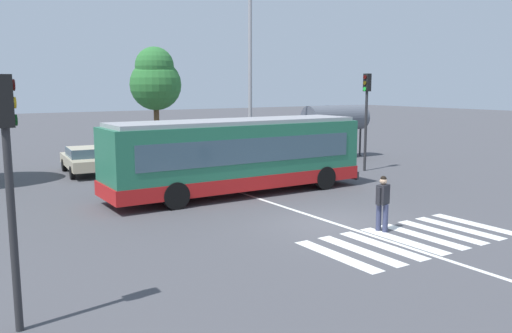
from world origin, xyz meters
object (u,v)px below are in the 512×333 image
object	(u,v)px
parked_car_white	(224,148)
traffic_light_far_corner	(366,106)
parked_car_blue	(263,146)
background_tree_right	(155,80)
parked_car_teal	(136,154)
parked_car_red	(182,151)
city_transit_bus	(237,156)
pedestrian_crossing_street	(383,200)
bus_stop_shelter	(335,119)
parked_car_champagne	(85,159)
traffic_light_near_corner	(8,162)
twin_arm_street_lamp	(250,54)

from	to	relation	value
parked_car_white	traffic_light_far_corner	bearing A→B (deg)	-57.88
parked_car_white	traffic_light_far_corner	world-z (taller)	traffic_light_far_corner
parked_car_blue	background_tree_right	size ratio (longest dim) A/B	0.67
parked_car_teal	parked_car_red	bearing A→B (deg)	-1.44
city_transit_bus	parked_car_teal	size ratio (longest dim) A/B	2.43
parked_car_red	pedestrian_crossing_street	bearing A→B (deg)	-93.01
city_transit_bus	bus_stop_shelter	xyz separation A→B (m)	(10.63, 6.12, 0.83)
city_transit_bus	parked_car_champagne	distance (m)	9.35
city_transit_bus	traffic_light_near_corner	distance (m)	12.83
bus_stop_shelter	twin_arm_street_lamp	world-z (taller)	twin_arm_street_lamp
parked_car_teal	parked_car_champagne	bearing A→B (deg)	-167.81
parked_car_teal	background_tree_right	distance (m)	7.53
parked_car_teal	bus_stop_shelter	bearing A→B (deg)	-14.38
background_tree_right	traffic_light_far_corner	bearing A→B (deg)	-64.09
background_tree_right	parked_car_champagne	bearing A→B (deg)	-136.54
bus_stop_shelter	background_tree_right	size ratio (longest dim) A/B	0.62
parked_car_blue	twin_arm_street_lamp	size ratio (longest dim) A/B	0.46
traffic_light_near_corner	pedestrian_crossing_street	bearing A→B (deg)	6.29
background_tree_right	pedestrian_crossing_street	bearing A→B (deg)	-94.20
bus_stop_shelter	background_tree_right	world-z (taller)	background_tree_right
city_transit_bus	bus_stop_shelter	distance (m)	12.29
traffic_light_near_corner	background_tree_right	distance (m)	25.85
parked_car_teal	background_tree_right	bearing A→B (deg)	57.55
pedestrian_crossing_street	bus_stop_shelter	world-z (taller)	bus_stop_shelter
traffic_light_near_corner	twin_arm_street_lamp	size ratio (longest dim) A/B	0.46
bus_stop_shelter	traffic_light_far_corner	bearing A→B (deg)	-113.07
parked_car_teal	bus_stop_shelter	world-z (taller)	bus_stop_shelter
traffic_light_far_corner	bus_stop_shelter	bearing A→B (deg)	66.93
parked_car_champagne	parked_car_teal	size ratio (longest dim) A/B	1.03
city_transit_bus	bus_stop_shelter	size ratio (longest dim) A/B	2.56
parked_car_champagne	twin_arm_street_lamp	world-z (taller)	twin_arm_street_lamp
parked_car_red	bus_stop_shelter	xyz separation A→B (m)	(8.95, -2.91, 1.65)
traffic_light_near_corner	traffic_light_far_corner	distance (m)	20.80
parked_car_champagne	parked_car_blue	distance (m)	10.86
city_transit_bus	twin_arm_street_lamp	world-z (taller)	twin_arm_street_lamp
parked_car_red	parked_car_blue	bearing A→B (deg)	-4.79
parked_car_blue	parked_car_champagne	bearing A→B (deg)	-179.39
traffic_light_far_corner	bus_stop_shelter	size ratio (longest dim) A/B	1.17
city_transit_bus	parked_car_blue	world-z (taller)	city_transit_bus
city_transit_bus	parked_car_white	distance (m)	9.65
parked_car_red	parked_car_white	size ratio (longest dim) A/B	1.01
pedestrian_crossing_street	traffic_light_far_corner	bearing A→B (deg)	48.16
traffic_light_far_corner	twin_arm_street_lamp	world-z (taller)	twin_arm_street_lamp
parked_car_champagne	traffic_light_near_corner	size ratio (longest dim) A/B	1.01
parked_car_red	traffic_light_near_corner	xyz separation A→B (m)	(-11.27, -17.41, 2.32)
parked_car_white	traffic_light_near_corner	world-z (taller)	traffic_light_near_corner
pedestrian_crossing_street	parked_car_red	bearing A→B (deg)	86.99
parked_car_red	traffic_light_far_corner	world-z (taller)	traffic_light_far_corner
parked_car_blue	bus_stop_shelter	distance (m)	4.71
parked_car_white	traffic_light_far_corner	xyz separation A→B (m)	(4.46, -7.10, 2.59)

